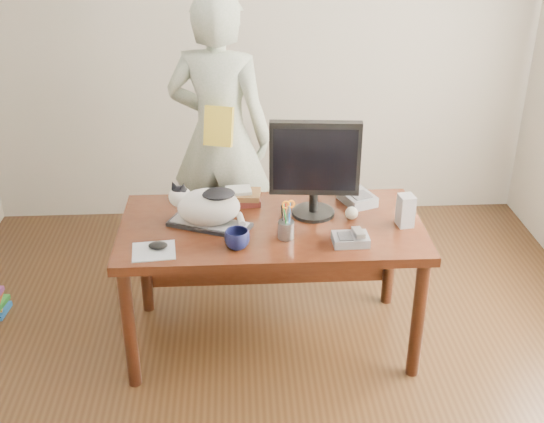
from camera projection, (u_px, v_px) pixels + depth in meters
The scene contains 16 objects.
room at pixel (279, 164), 2.80m from camera, with size 4.50×4.50×4.50m.
desk at pixel (271, 241), 3.74m from camera, with size 1.60×0.80×0.75m.
keyboard at pixel (210, 224), 3.57m from camera, with size 0.46×0.32×0.03m.
cat at pixel (206, 205), 3.53m from camera, with size 0.42×0.32×0.24m.
monitor at pixel (315, 164), 3.55m from camera, with size 0.48×0.25×0.54m.
pen_cup at pixel (286, 228), 3.44m from camera, with size 0.10×0.10×0.21m.
mousepad at pixel (154, 251), 3.35m from camera, with size 0.23×0.21×0.00m.
mouse at pixel (158, 245), 3.36m from camera, with size 0.10×0.07×0.04m.
coffee_mug at pixel (237, 239), 3.35m from camera, with size 0.12×0.12×0.10m, color black.
phone at pixel (351, 238), 3.41m from camera, with size 0.18×0.15×0.08m.
speaker at pixel (406, 211), 3.55m from camera, with size 0.09×0.10×0.17m.
baseball at pixel (352, 213), 3.64m from camera, with size 0.07×0.07×0.07m.
book_stack at pixel (241, 197), 3.82m from camera, with size 0.23×0.17×0.08m.
calculator at pixel (357, 198), 3.82m from camera, with size 0.22×0.25×0.06m.
person at pixel (220, 137), 4.29m from camera, with size 0.67×0.44×1.83m, color silver.
held_book at pixel (219, 126), 4.08m from camera, with size 0.20×0.15×0.24m.
Camera 1 is at (-0.17, -2.58, 2.44)m, focal length 45.00 mm.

